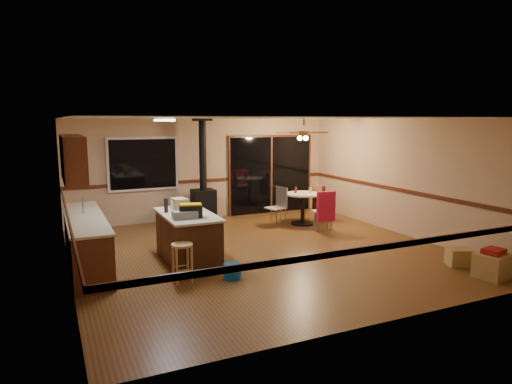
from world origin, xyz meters
TOP-DOWN VIEW (x-y plane):
  - floor at (0.00, 0.00)m, footprint 7.00×7.00m
  - ceiling at (0.00, 0.00)m, footprint 7.00×7.00m
  - wall_back at (0.00, 3.50)m, footprint 7.00×0.00m
  - wall_front at (0.00, -3.50)m, footprint 7.00×0.00m
  - wall_left at (-3.50, 0.00)m, footprint 0.00×7.00m
  - wall_right at (3.50, 0.00)m, footprint 0.00×7.00m
  - chair_rail at (0.00, 0.00)m, footprint 7.00×7.00m
  - window at (-1.60, 3.45)m, footprint 1.72×0.10m
  - sliding_door at (1.90, 3.45)m, footprint 2.52×0.10m
  - lower_cabinets at (-3.20, 0.50)m, footprint 0.60×3.00m
  - countertop at (-3.20, 0.50)m, footprint 0.64×3.04m
  - upper_cabinets at (-3.33, 0.70)m, footprint 0.35×2.00m
  - kitchen_island at (-1.50, 0.00)m, footprint 0.88×1.68m
  - wood_stove at (-0.20, 3.05)m, footprint 0.55×0.50m
  - ceiling_fan at (1.94, 1.77)m, footprint 0.24×0.24m
  - fluorescent_strip at (-1.80, 0.30)m, footprint 0.10×1.20m
  - toolbox_grey at (-1.65, -0.39)m, footprint 0.43×0.26m
  - toolbox_black at (-1.54, -0.36)m, footprint 0.42×0.28m
  - toolbox_yellow_lid at (-1.54, -0.36)m, footprint 0.39×0.26m
  - box_on_island at (-1.54, 0.36)m, footprint 0.28×0.36m
  - bottle_dark at (-1.82, 0.25)m, footprint 0.09×0.09m
  - bottle_pink at (-1.38, -0.06)m, footprint 0.06×0.06m
  - bottle_white at (-1.66, 0.43)m, footprint 0.08×0.08m
  - bar_stool at (-1.87, -0.96)m, footprint 0.34×0.34m
  - blue_bucket at (-1.10, -1.17)m, footprint 0.37×0.37m
  - dining_table at (1.94, 1.77)m, footprint 0.89×0.89m
  - glass_red at (1.79, 1.87)m, footprint 0.06×0.06m
  - glass_cream at (2.12, 1.72)m, footprint 0.06×0.06m
  - chair_left at (1.35, 1.89)m, footprint 0.49×0.48m
  - chair_near at (2.03, 0.89)m, footprint 0.46×0.50m
  - chair_right at (2.46, 1.82)m, footprint 0.46×0.44m
  - box_under_window at (-0.99, 3.10)m, footprint 0.54×0.46m
  - box_corner_a at (2.80, -2.90)m, footprint 0.61×0.54m
  - box_corner_b at (2.81, -2.22)m, footprint 0.47×0.44m
  - box_small_red at (2.80, -2.90)m, footprint 0.38×0.34m

SIDE VIEW (x-z plane):
  - floor at x=0.00m, z-range 0.00..0.00m
  - blue_bucket at x=-1.10m, z-range 0.00..0.25m
  - box_corner_b at x=2.81m, z-range 0.00..0.31m
  - box_under_window at x=-0.99m, z-range 0.00..0.39m
  - box_corner_a at x=2.80m, z-range 0.00..0.40m
  - bar_stool at x=-1.87m, z-range 0.00..0.62m
  - lower_cabinets at x=-3.20m, z-range 0.00..0.86m
  - box_small_red at x=2.80m, z-range 0.40..0.49m
  - kitchen_island at x=-1.50m, z-range 0.00..0.90m
  - dining_table at x=1.94m, z-range 0.14..0.92m
  - chair_left at x=1.35m, z-range 0.33..0.85m
  - chair_near at x=2.03m, z-range 0.25..0.95m
  - chair_right at x=2.46m, z-range 0.25..0.95m
  - wood_stove at x=-0.20m, z-range -0.53..1.99m
  - glass_cream at x=2.12m, z-range 0.78..0.91m
  - glass_red at x=1.79m, z-range 0.78..0.94m
  - countertop at x=-3.20m, z-range 0.86..0.90m
  - toolbox_grey at x=-1.65m, z-range 0.90..1.03m
  - bottle_white at x=-1.66m, z-range 0.90..1.08m
  - bottle_pink at x=-1.38m, z-range 0.90..1.10m
  - chair_rail at x=0.00m, z-range 0.96..1.04m
  - toolbox_black at x=-1.54m, z-range 0.90..1.11m
  - box_on_island at x=-1.54m, z-range 0.90..1.12m
  - bottle_dark at x=-1.82m, z-range 0.90..1.16m
  - sliding_door at x=1.90m, z-range 0.00..2.10m
  - toolbox_yellow_lid at x=-1.54m, z-range 1.11..1.14m
  - wall_back at x=0.00m, z-range -2.20..4.80m
  - wall_front at x=0.00m, z-range -2.20..4.80m
  - wall_left at x=-3.50m, z-range -2.20..4.80m
  - wall_right at x=3.50m, z-range -2.20..4.80m
  - window at x=-1.60m, z-range 0.84..2.16m
  - upper_cabinets at x=-3.33m, z-range 1.50..2.30m
  - ceiling_fan at x=1.94m, z-range 1.94..2.49m
  - fluorescent_strip at x=-1.80m, z-range 2.54..2.58m
  - ceiling at x=0.00m, z-range 2.60..2.60m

